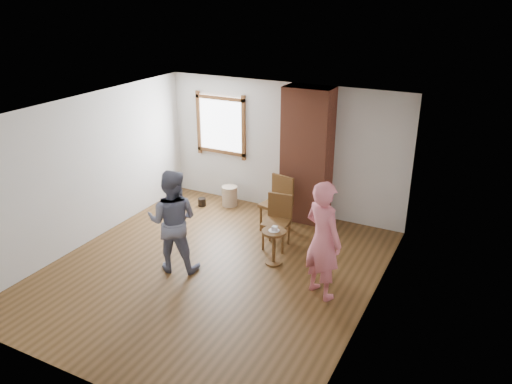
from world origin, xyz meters
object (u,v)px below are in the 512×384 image
(dining_chair_left, at_px, (278,200))
(man, at_px, (173,221))
(side_table, at_px, (274,241))
(person_pink, at_px, (323,240))
(stoneware_crock, at_px, (230,196))
(dining_chair_right, at_px, (278,218))

(dining_chair_left, xyz_separation_m, man, (-0.88, -2.06, 0.27))
(side_table, relative_size, person_pink, 0.33)
(dining_chair_left, bearing_deg, man, -101.26)
(side_table, bearing_deg, person_pink, -26.05)
(man, bearing_deg, dining_chair_left, -132.02)
(stoneware_crock, xyz_separation_m, dining_chair_right, (1.62, -1.14, 0.32))
(stoneware_crock, distance_m, person_pink, 3.66)
(dining_chair_right, bearing_deg, person_pink, -48.24)
(dining_chair_right, distance_m, person_pink, 1.66)
(dining_chair_left, xyz_separation_m, dining_chair_right, (0.27, -0.61, -0.05))
(person_pink, bearing_deg, dining_chair_right, -15.07)
(dining_chair_left, height_order, man, man)
(stoneware_crock, distance_m, dining_chair_left, 1.50)
(stoneware_crock, relative_size, man, 0.25)
(dining_chair_right, distance_m, side_table, 0.65)
(dining_chair_left, bearing_deg, person_pink, -37.16)
(dining_chair_left, height_order, side_table, dining_chair_left)
(dining_chair_right, xyz_separation_m, side_table, (0.21, -0.60, -0.12))
(stoneware_crock, relative_size, dining_chair_left, 0.41)
(side_table, height_order, man, man)
(person_pink, bearing_deg, stoneware_crock, -11.21)
(dining_chair_right, height_order, man, man)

